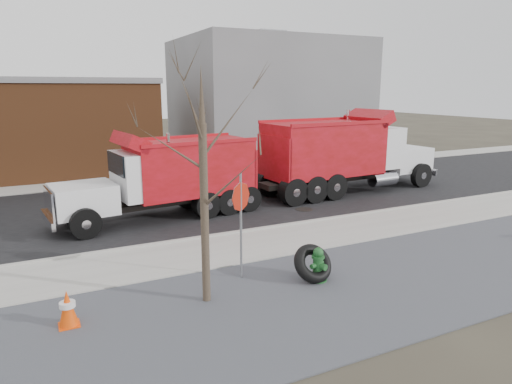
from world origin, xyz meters
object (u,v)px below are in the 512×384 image
fire_hydrant (318,266)px  stop_sign (241,208)px  dump_truck_red_a (344,152)px  truck_tire (313,264)px  dump_truck_red_b (168,174)px

fire_hydrant → stop_sign: bearing=131.0°
dump_truck_red_a → truck_tire: bearing=-134.4°
fire_hydrant → stop_sign: size_ratio=0.33×
truck_tire → stop_sign: stop_sign is taller
fire_hydrant → truck_tire: 0.14m
stop_sign → dump_truck_red_b: bearing=81.8°
fire_hydrant → dump_truck_red_b: dump_truck_red_b is taller
fire_hydrant → dump_truck_red_b: bearing=85.9°
truck_tire → dump_truck_red_b: size_ratio=0.14×
fire_hydrant → dump_truck_red_b: 7.63m
dump_truck_red_a → dump_truck_red_b: dump_truck_red_a is taller
fire_hydrant → stop_sign: (-1.64, 1.01, 1.45)m
dump_truck_red_b → stop_sign: bearing=83.8°
stop_sign → fire_hydrant: bearing=-40.7°
dump_truck_red_a → dump_truck_red_b: 8.44m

